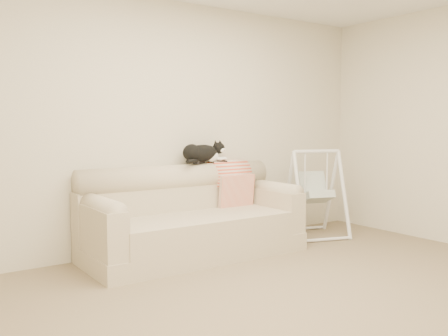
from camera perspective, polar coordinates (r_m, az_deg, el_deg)
name	(u,v)px	position (r m, az deg, el deg)	size (l,w,h in m)	color
ground_plane	(310,298)	(3.97, 9.75, -14.42)	(5.00, 5.00, 0.00)	#79654F
room_shell	(313,96)	(3.75, 10.10, 8.16)	(5.04, 4.04, 2.60)	beige
sofa	(191,220)	(5.07, -3.82, -5.98)	(2.20, 0.93, 0.90)	tan
remote_a	(199,163)	(5.34, -2.87, 0.63)	(0.18, 0.14, 0.03)	black
remote_b	(220,162)	(5.45, -0.52, 0.70)	(0.18, 0.07, 0.02)	black
tuxedo_cat	(203,153)	(5.35, -2.44, 1.74)	(0.61, 0.34, 0.24)	black
throw_blanket	(229,178)	(5.55, 0.59, -1.11)	(0.44, 0.38, 0.58)	#E14829
baby_swing	(315,193)	(5.99, 10.40, -2.79)	(0.80, 0.82, 1.03)	white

